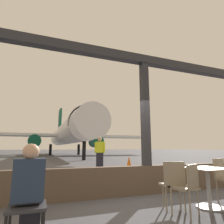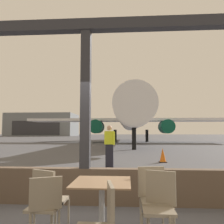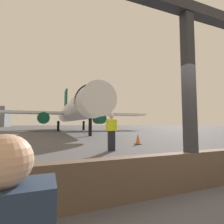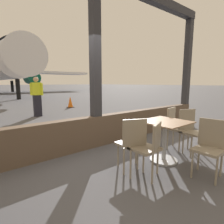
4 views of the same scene
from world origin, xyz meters
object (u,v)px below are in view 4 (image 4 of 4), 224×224
object	(u,v)px
ground_crew_worker	(37,96)
traffic_cone	(70,102)
dining_table	(165,138)
cafe_chair_side_extra	(150,145)
cafe_chair_window_left	(210,143)
cafe_chair_window_right	(190,128)
cafe_chair_aisle_right	(175,125)
cafe_chair_aisle_left	(132,140)

from	to	relation	value
ground_crew_worker	traffic_cone	bearing A→B (deg)	35.79
dining_table	cafe_chair_side_extra	xyz separation A→B (m)	(-0.71, -0.23, 0.08)
cafe_chair_window_left	traffic_cone	xyz separation A→B (m)	(1.98, 8.93, -0.21)
cafe_chair_side_extra	cafe_chair_window_right	bearing A→B (deg)	5.87
dining_table	cafe_chair_window_left	distance (m)	0.79
cafe_chair_aisle_right	cafe_chair_side_extra	xyz separation A→B (m)	(-1.44, -0.47, -0.02)
dining_table	cafe_chair_side_extra	world-z (taller)	cafe_chair_side_extra
dining_table	cafe_chair_side_extra	bearing A→B (deg)	-162.06
cafe_chair_window_left	ground_crew_worker	xyz separation A→B (m)	(-0.47, 7.16, 0.37)
cafe_chair_aisle_left	traffic_cone	world-z (taller)	cafe_chair_aisle_left
cafe_chair_aisle_left	traffic_cone	distance (m)	8.55
cafe_chair_window_right	cafe_chair_side_extra	size ratio (longest dim) A/B	1.05
dining_table	cafe_chair_aisle_right	size ratio (longest dim) A/B	0.85
cafe_chair_aisle_right	ground_crew_worker	size ratio (longest dim) A/B	0.54
dining_table	traffic_cone	distance (m)	8.40
dining_table	cafe_chair_window_right	distance (m)	0.78
cafe_chair_window_right	cafe_chair_side_extra	xyz separation A→B (m)	(-1.49, -0.15, -0.01)
cafe_chair_aisle_right	traffic_cone	world-z (taller)	cafe_chair_aisle_right
ground_crew_worker	cafe_chair_window_right	bearing A→B (deg)	-79.81
cafe_chair_side_extra	traffic_cone	distance (m)	8.83
cafe_chair_aisle_left	ground_crew_worker	world-z (taller)	ground_crew_worker
cafe_chair_window_left	cafe_chair_side_extra	distance (m)	0.97
dining_table	cafe_chair_side_extra	distance (m)	0.75
cafe_chair_aisle_left	cafe_chair_aisle_right	distance (m)	1.52
cafe_chair_side_extra	traffic_cone	world-z (taller)	cafe_chair_side_extra
cafe_chair_side_extra	traffic_cone	bearing A→B (deg)	71.65
cafe_chair_aisle_left	ground_crew_worker	xyz separation A→B (m)	(0.39, 6.29, 0.35)
cafe_chair_aisle_left	cafe_chair_side_extra	xyz separation A→B (m)	(0.07, -0.31, -0.01)
dining_table	cafe_chair_window_left	world-z (taller)	cafe_chair_window_left
dining_table	cafe_chair_side_extra	size ratio (longest dim) A/B	0.89
dining_table	cafe_chair_window_right	bearing A→B (deg)	-5.75
dining_table	cafe_chair_window_right	world-z (taller)	cafe_chair_window_right
cafe_chair_window_left	cafe_chair_aisle_right	bearing A→B (deg)	57.72
cafe_chair_aisle_right	ground_crew_worker	bearing A→B (deg)	100.30
cafe_chair_window_left	cafe_chair_aisle_right	xyz separation A→B (m)	(0.64, 1.02, 0.02)
cafe_chair_window_left	traffic_cone	bearing A→B (deg)	77.48
cafe_chair_aisle_left	cafe_chair_aisle_right	bearing A→B (deg)	5.96
cafe_chair_aisle_left	cafe_chair_window_left	bearing A→B (deg)	-44.92
cafe_chair_aisle_right	ground_crew_worker	xyz separation A→B (m)	(-1.12, 6.14, 0.34)
cafe_chair_aisle_right	ground_crew_worker	distance (m)	6.25
cafe_chair_aisle_right	traffic_cone	size ratio (longest dim) A/B	1.38
cafe_chair_side_extra	ground_crew_worker	xyz separation A→B (m)	(0.33, 6.61, 0.37)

